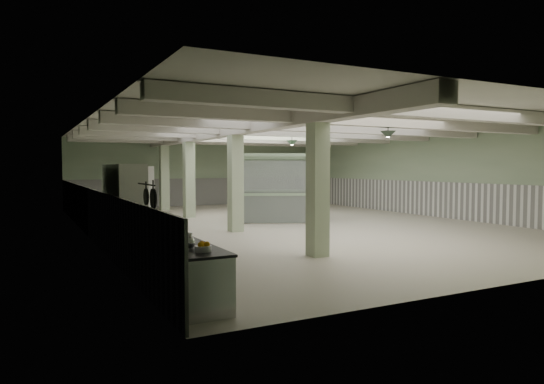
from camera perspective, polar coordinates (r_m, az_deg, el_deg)
name	(u,v)px	position (r m, az deg, el deg)	size (l,w,h in m)	color
floor	(287,224)	(18.15, 1.75, -3.79)	(20.00, 20.00, 0.00)	beige
ceiling	(287,127)	(18.09, 1.77, 7.61)	(14.00, 20.00, 0.02)	beige
wall_back	(199,173)	(27.20, -8.55, 2.24)	(14.00, 0.02, 3.60)	#9DB28E
wall_front	(544,185)	(10.49, 29.39, 0.72)	(14.00, 0.02, 3.60)	#9DB28E
wall_left	(87,178)	(15.85, -20.94, 1.55)	(0.02, 20.00, 3.60)	#9DB28E
wall_right	(426,175)	(22.29, 17.69, 1.97)	(0.02, 20.00, 3.60)	#9DB28E
wainscot_left	(89,212)	(15.91, -20.78, -2.23)	(0.05, 19.90, 1.50)	white
wainscot_right	(425,198)	(22.32, 17.60, -0.73)	(0.05, 19.90, 1.50)	white
wainscot_back	(200,192)	(27.21, -8.52, 0.03)	(13.90, 0.05, 1.50)	white
girder	(224,131)	(17.00, -5.67, 7.15)	(0.45, 19.90, 0.40)	beige
beam_a	(444,112)	(12.11, 19.54, 8.87)	(13.90, 0.35, 0.32)	beige
beam_b	(374,121)	(13.93, 11.93, 8.18)	(13.90, 0.35, 0.32)	beige
beam_c	(324,127)	(15.94, 6.19, 7.56)	(13.90, 0.35, 0.32)	beige
beam_d	(287,132)	(18.07, 1.77, 7.04)	(13.90, 0.35, 0.32)	beige
beam_e	(258,136)	(20.29, -1.69, 6.60)	(13.90, 0.35, 0.32)	beige
beam_f	(234,139)	(22.56, -4.46, 6.23)	(13.90, 0.35, 0.32)	beige
beam_g	(215,142)	(24.88, -6.71, 5.91)	(13.90, 0.35, 0.32)	beige
column_a	(318,181)	(11.60, 5.40, 1.27)	(0.42, 0.42, 3.60)	beige
column_b	(235,177)	(16.03, -4.32, 1.75)	(0.42, 0.42, 3.60)	beige
column_c	(189,175)	(20.72, -9.74, 2.00)	(0.42, 0.42, 3.60)	beige
column_d	(164,174)	(24.57, -12.57, 2.12)	(0.42, 0.42, 3.60)	beige
hook_rail	(146,184)	(8.36, -14.60, 0.87)	(0.02, 0.02, 1.20)	black
pendant_front	(388,135)	(14.22, 13.49, 6.56)	(0.44, 0.44, 0.22)	#2A382C
pendant_mid	(292,143)	(18.73, 2.36, 5.76)	(0.44, 0.44, 0.22)	#2A382C
pendant_back	(240,148)	(23.20, -3.80, 5.23)	(0.44, 0.44, 0.22)	#2A382C
prep_counter	(161,259)	(9.18, -12.93, -7.65)	(0.88, 5.06, 0.91)	#BBBBC0
pitcher_near	(190,241)	(7.48, -9.66, -5.69)	(0.16, 0.19, 0.24)	#BBBBC0
pitcher_far	(143,223)	(10.02, -14.96, -3.54)	(0.17, 0.19, 0.24)	#BBBBC0
veg_colander	(148,223)	(10.05, -14.35, -3.59)	(0.48, 0.48, 0.22)	#3C3B40
orange_bowl	(203,249)	(7.16, -8.11, -6.70)	(0.25, 0.25, 0.09)	#B2B2B7
skillet_near	(153,198)	(8.11, -13.80, -0.74)	(0.32, 0.32, 0.04)	black
skillet_far	(146,197)	(8.60, -14.59, -0.54)	(0.28, 0.28, 0.04)	black
walkin_cooler	(125,211)	(11.99, -16.94, -2.10)	(1.14, 2.42, 2.21)	silver
guard_booth	(279,176)	(19.50, 0.78, 1.93)	(4.14, 3.89, 2.64)	#91B08C
filing_cabinet	(313,203)	(20.83, 4.84, -1.36)	(0.37, 0.52, 1.14)	#5C5F4F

